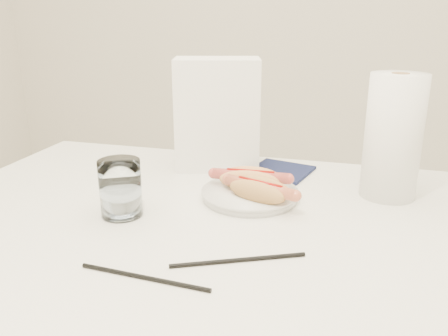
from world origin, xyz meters
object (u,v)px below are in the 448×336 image
(hotdog_left, at_px, (250,179))
(table, at_px, (219,245))
(paper_towel_roll, at_px, (393,137))
(napkin_box, at_px, (217,114))
(plate, at_px, (250,196))
(hotdog_right, at_px, (260,190))
(water_glass, at_px, (120,188))

(hotdog_left, bearing_deg, table, -108.04)
(paper_towel_roll, bearing_deg, napkin_box, 167.41)
(table, distance_m, plate, 0.13)
(plate, relative_size, hotdog_left, 1.21)
(hotdog_right, relative_size, paper_towel_roll, 0.60)
(table, xyz_separation_m, paper_towel_roll, (0.31, 0.20, 0.19))
(table, relative_size, hotdog_right, 7.82)
(plate, height_order, hotdog_right, hotdog_right)
(hotdog_left, xyz_separation_m, paper_towel_roll, (0.28, 0.08, 0.09))
(hotdog_right, height_order, water_glass, water_glass)
(plate, bearing_deg, hotdog_right, -51.82)
(table, distance_m, hotdog_left, 0.16)
(table, relative_size, napkin_box, 4.50)
(hotdog_left, xyz_separation_m, napkin_box, (-0.12, 0.16, 0.10))
(paper_towel_roll, bearing_deg, water_glass, -154.03)
(napkin_box, xyz_separation_m, paper_towel_roll, (0.40, -0.09, -0.01))
(hotdog_left, bearing_deg, plate, -81.77)
(plate, distance_m, paper_towel_roll, 0.31)
(plate, bearing_deg, water_glass, -146.90)
(paper_towel_roll, bearing_deg, table, -147.51)
(table, distance_m, water_glass, 0.22)
(water_glass, bearing_deg, hotdog_left, 37.46)
(water_glass, relative_size, napkin_box, 0.41)
(napkin_box, bearing_deg, table, -88.63)
(hotdog_left, distance_m, paper_towel_roll, 0.30)
(table, bearing_deg, hotdog_left, 74.55)
(hotdog_left, height_order, water_glass, water_glass)
(table, distance_m, napkin_box, 0.36)
(hotdog_left, xyz_separation_m, hotdog_right, (0.03, -0.06, -0.00))
(napkin_box, bearing_deg, hotdog_right, -70.86)
(napkin_box, bearing_deg, water_glass, -121.23)
(hotdog_right, xyz_separation_m, paper_towel_roll, (0.25, 0.13, 0.09))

